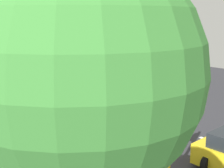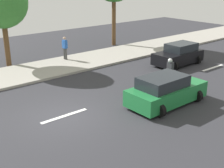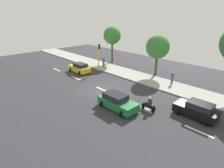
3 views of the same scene
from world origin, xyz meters
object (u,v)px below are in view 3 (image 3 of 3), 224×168
(pedestrian_by_tree, at_px, (172,77))
(street_tree_north, at_px, (158,47))
(car_black, at_px, (197,110))
(car_green, at_px, (117,102))
(motorcycle, at_px, (149,105))
(pedestrian_near_signal, at_px, (104,62))
(car_yellow_cab, at_px, (80,68))
(traffic_light_corner, at_px, (99,53))
(street_tree_south, at_px, (112,36))

(pedestrian_by_tree, distance_m, street_tree_north, 5.22)
(car_black, distance_m, car_green, 7.47)
(car_black, height_order, motorcycle, motorcycle)
(motorcycle, xyz_separation_m, pedestrian_near_signal, (6.88, 14.60, 0.42))
(car_yellow_cab, distance_m, traffic_light_corner, 3.89)
(pedestrian_near_signal, height_order, traffic_light_corner, traffic_light_corner)
(motorcycle, bearing_deg, car_black, -59.06)
(car_green, bearing_deg, traffic_light_corner, 58.15)
(car_yellow_cab, distance_m, street_tree_south, 9.50)
(pedestrian_by_tree, xyz_separation_m, street_tree_north, (1.60, 3.71, 3.30))
(car_black, relative_size, pedestrian_near_signal, 2.26)
(pedestrian_by_tree, relative_size, street_tree_north, 0.28)
(car_green, xyz_separation_m, pedestrian_by_tree, (10.10, -0.41, 0.35))
(car_black, bearing_deg, pedestrian_by_tree, 44.32)
(car_black, relative_size, traffic_light_corner, 0.85)
(car_yellow_cab, relative_size, car_black, 1.03)
(motorcycle, xyz_separation_m, traffic_light_corner, (4.96, 13.57, 2.29))
(motorcycle, xyz_separation_m, street_tree_south, (10.59, 16.31, 4.42))
(motorcycle, bearing_deg, street_tree_north, 30.64)
(pedestrian_by_tree, relative_size, traffic_light_corner, 0.38)
(car_black, bearing_deg, traffic_light_corner, 81.03)
(traffic_light_corner, bearing_deg, street_tree_north, -58.28)
(car_yellow_cab, bearing_deg, pedestrian_near_signal, -7.28)
(car_yellow_cab, bearing_deg, street_tree_north, -51.20)
(street_tree_north, bearing_deg, car_green, -164.23)
(car_black, bearing_deg, street_tree_north, 51.60)
(pedestrian_by_tree, distance_m, street_tree_south, 14.98)
(car_yellow_cab, relative_size, car_green, 0.93)
(pedestrian_by_tree, bearing_deg, car_green, 177.69)
(street_tree_south, bearing_deg, car_black, -112.63)
(car_yellow_cab, xyz_separation_m, traffic_light_corner, (2.75, -1.62, 2.22))
(car_green, distance_m, street_tree_north, 12.69)
(car_black, height_order, pedestrian_near_signal, pedestrian_near_signal)
(car_black, height_order, traffic_light_corner, traffic_light_corner)
(car_black, bearing_deg, street_tree_south, 67.37)
(car_yellow_cab, distance_m, street_tree_north, 12.60)
(pedestrian_by_tree, height_order, traffic_light_corner, traffic_light_corner)
(car_green, distance_m, traffic_light_corner, 13.24)
(car_yellow_cab, height_order, pedestrian_by_tree, pedestrian_by_tree)
(pedestrian_near_signal, height_order, street_tree_south, street_tree_south)
(traffic_light_corner, xyz_separation_m, street_tree_south, (5.62, 2.74, 2.13))
(motorcycle, bearing_deg, traffic_light_corner, 69.91)
(car_yellow_cab, xyz_separation_m, pedestrian_near_signal, (4.66, -0.60, 0.35))
(motorcycle, distance_m, street_tree_north, 11.95)
(motorcycle, distance_m, street_tree_south, 19.94)
(car_yellow_cab, bearing_deg, traffic_light_corner, -30.49)
(pedestrian_near_signal, height_order, street_tree_north, street_tree_north)
(pedestrian_near_signal, bearing_deg, pedestrian_by_tree, -84.08)
(street_tree_south, distance_m, street_tree_north, 10.58)
(motorcycle, relative_size, pedestrian_near_signal, 0.91)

